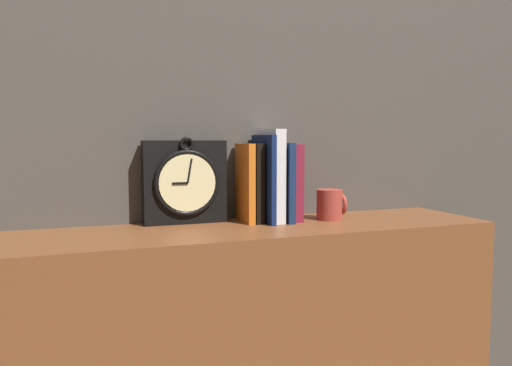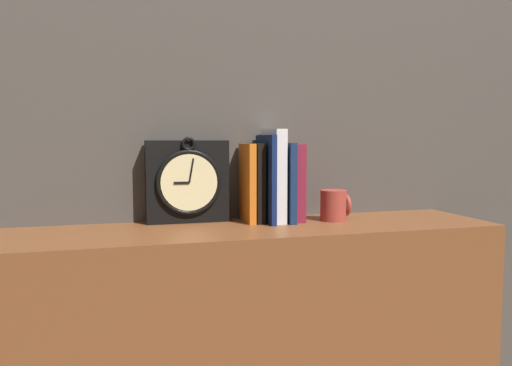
{
  "view_description": "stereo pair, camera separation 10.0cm",
  "coord_description": "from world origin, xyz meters",
  "px_view_note": "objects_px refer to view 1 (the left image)",
  "views": [
    {
      "loc": [
        -0.44,
        -1.2,
        0.95
      ],
      "look_at": [
        0.0,
        0.0,
        0.84
      ],
      "focal_mm": 35.0,
      "sensor_mm": 36.0,
      "label": 1
    },
    {
      "loc": [
        -0.35,
        -1.23,
        0.95
      ],
      "look_at": [
        0.0,
        0.0,
        0.84
      ],
      "focal_mm": 35.0,
      "sensor_mm": 36.0,
      "label": 2
    }
  ],
  "objects_px": {
    "book_slot3_white": "(271,175)",
    "mug": "(330,205)",
    "book_slot2_navy": "(263,179)",
    "book_slot0_orange": "(246,183)",
    "book_slot5_maroon": "(289,182)",
    "book_slot1_black": "(253,182)",
    "clock": "(185,182)",
    "book_slot4_navy": "(282,182)"
  },
  "relations": [
    {
      "from": "book_slot0_orange",
      "to": "book_slot1_black",
      "type": "bearing_deg",
      "value": -3.01
    },
    {
      "from": "clock",
      "to": "book_slot3_white",
      "type": "xyz_separation_m",
      "value": [
        0.23,
        -0.04,
        0.01
      ]
    },
    {
      "from": "book_slot2_navy",
      "to": "book_slot4_navy",
      "type": "height_order",
      "value": "book_slot2_navy"
    },
    {
      "from": "book_slot1_black",
      "to": "book_slot4_navy",
      "type": "bearing_deg",
      "value": -9.71
    },
    {
      "from": "clock",
      "to": "mug",
      "type": "relative_size",
      "value": 2.72
    },
    {
      "from": "book_slot0_orange",
      "to": "book_slot3_white",
      "type": "distance_m",
      "value": 0.07
    },
    {
      "from": "book_slot3_white",
      "to": "book_slot5_maroon",
      "type": "bearing_deg",
      "value": 4.46
    },
    {
      "from": "book_slot4_navy",
      "to": "book_slot1_black",
      "type": "bearing_deg",
      "value": 170.29
    },
    {
      "from": "book_slot0_orange",
      "to": "book_slot4_navy",
      "type": "relative_size",
      "value": 0.99
    },
    {
      "from": "book_slot3_white",
      "to": "book_slot2_navy",
      "type": "bearing_deg",
      "value": -162.97
    },
    {
      "from": "book_slot2_navy",
      "to": "book_slot0_orange",
      "type": "bearing_deg",
      "value": 158.86
    },
    {
      "from": "clock",
      "to": "book_slot3_white",
      "type": "bearing_deg",
      "value": -9.68
    },
    {
      "from": "book_slot1_black",
      "to": "book_slot0_orange",
      "type": "bearing_deg",
      "value": 176.99
    },
    {
      "from": "book_slot0_orange",
      "to": "book_slot5_maroon",
      "type": "relative_size",
      "value": 1.01
    },
    {
      "from": "book_slot2_navy",
      "to": "book_slot5_maroon",
      "type": "distance_m",
      "value": 0.08
    },
    {
      "from": "book_slot2_navy",
      "to": "book_slot5_maroon",
      "type": "xyz_separation_m",
      "value": [
        0.08,
        0.01,
        -0.01
      ]
    },
    {
      "from": "book_slot0_orange",
      "to": "book_slot1_black",
      "type": "xyz_separation_m",
      "value": [
        0.02,
        -0.0,
        0.0
      ]
    },
    {
      "from": "clock",
      "to": "mug",
      "type": "xyz_separation_m",
      "value": [
        0.4,
        -0.08,
        -0.07
      ]
    },
    {
      "from": "book_slot4_navy",
      "to": "book_slot5_maroon",
      "type": "bearing_deg",
      "value": 20.0
    },
    {
      "from": "book_slot2_navy",
      "to": "book_slot3_white",
      "type": "bearing_deg",
      "value": 17.03
    },
    {
      "from": "book_slot0_orange",
      "to": "book_slot4_navy",
      "type": "bearing_deg",
      "value": -8.34
    },
    {
      "from": "book_slot0_orange",
      "to": "book_slot4_navy",
      "type": "distance_m",
      "value": 0.1
    },
    {
      "from": "book_slot1_black",
      "to": "book_slot2_navy",
      "type": "height_order",
      "value": "book_slot2_navy"
    },
    {
      "from": "book_slot2_navy",
      "to": "book_slot4_navy",
      "type": "bearing_deg",
      "value": 2.76
    },
    {
      "from": "book_slot2_navy",
      "to": "mug",
      "type": "bearing_deg",
      "value": -9.63
    },
    {
      "from": "book_slot1_black",
      "to": "book_slot2_navy",
      "type": "bearing_deg",
      "value": -33.89
    },
    {
      "from": "clock",
      "to": "book_slot1_black",
      "type": "bearing_deg",
      "value": -9.72
    },
    {
      "from": "book_slot0_orange",
      "to": "mug",
      "type": "bearing_deg",
      "value": -11.92
    },
    {
      "from": "book_slot0_orange",
      "to": "book_slot1_black",
      "type": "distance_m",
      "value": 0.02
    },
    {
      "from": "book_slot1_black",
      "to": "book_slot3_white",
      "type": "distance_m",
      "value": 0.05
    },
    {
      "from": "book_slot1_black",
      "to": "mug",
      "type": "distance_m",
      "value": 0.23
    },
    {
      "from": "book_slot1_black",
      "to": "book_slot3_white",
      "type": "height_order",
      "value": "book_slot3_white"
    },
    {
      "from": "book_slot0_orange",
      "to": "book_slot2_navy",
      "type": "xyz_separation_m",
      "value": [
        0.05,
        -0.02,
        0.01
      ]
    },
    {
      "from": "book_slot0_orange",
      "to": "book_slot5_maroon",
      "type": "bearing_deg",
      "value": -2.32
    },
    {
      "from": "book_slot5_maroon",
      "to": "book_slot1_black",
      "type": "bearing_deg",
      "value": 177.82
    },
    {
      "from": "book_slot1_black",
      "to": "book_slot5_maroon",
      "type": "distance_m",
      "value": 0.11
    },
    {
      "from": "book_slot2_navy",
      "to": "clock",
      "type": "bearing_deg",
      "value": 167.04
    },
    {
      "from": "book_slot1_black",
      "to": "mug",
      "type": "relative_size",
      "value": 2.52
    },
    {
      "from": "book_slot3_white",
      "to": "mug",
      "type": "bearing_deg",
      "value": -13.74
    },
    {
      "from": "clock",
      "to": "book_slot0_orange",
      "type": "xyz_separation_m",
      "value": [
        0.16,
        -0.03,
        -0.0
      ]
    },
    {
      "from": "book_slot5_maroon",
      "to": "mug",
      "type": "bearing_deg",
      "value": -22.36
    },
    {
      "from": "book_slot0_orange",
      "to": "mug",
      "type": "xyz_separation_m",
      "value": [
        0.24,
        -0.05,
        -0.06
      ]
    }
  ]
}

